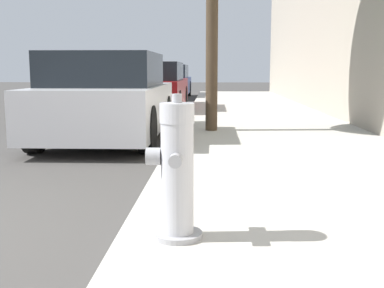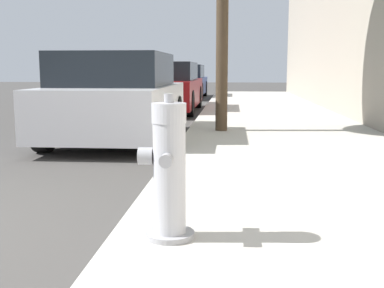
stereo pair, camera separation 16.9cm
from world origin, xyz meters
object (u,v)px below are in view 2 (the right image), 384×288
at_px(parked_car_near, 117,99).
at_px(parked_car_far, 183,82).
at_px(parked_car_mid, 167,88).
at_px(fire_hydrant, 169,173).

height_order(parked_car_near, parked_car_far, parked_car_near).
bearing_deg(parked_car_near, parked_car_mid, 89.21).
bearing_deg(parked_car_mid, fire_hydrant, -82.18).
xyz_separation_m(fire_hydrant, parked_car_near, (-1.50, 4.85, 0.15)).
relative_size(parked_car_near, parked_car_mid, 0.83).
relative_size(parked_car_mid, parked_car_far, 1.03).
bearing_deg(parked_car_near, fire_hydrant, -72.88).
relative_size(fire_hydrant, parked_car_near, 0.24).
xyz_separation_m(parked_car_mid, parked_car_far, (-0.23, 6.53, -0.01)).
xyz_separation_m(fire_hydrant, parked_car_mid, (-1.42, 10.33, 0.13)).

